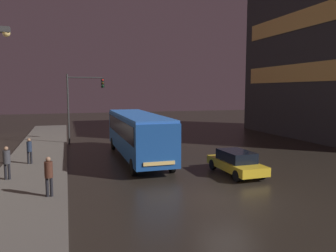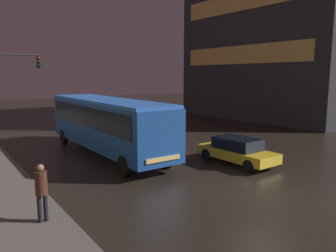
{
  "view_description": "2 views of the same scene",
  "coord_description": "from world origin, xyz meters",
  "px_view_note": "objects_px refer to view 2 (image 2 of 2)",
  "views": [
    {
      "loc": [
        -6.93,
        -13.05,
        4.97
      ],
      "look_at": [
        1.26,
        13.27,
        1.93
      ],
      "focal_mm": 35.0,
      "sensor_mm": 36.0,
      "label": 1
    },
    {
      "loc": [
        -10.2,
        -7.73,
        4.65
      ],
      "look_at": [
        1.57,
        8.77,
        1.49
      ],
      "focal_mm": 35.0,
      "sensor_mm": 36.0,
      "label": 2
    }
  ],
  "objects_px": {
    "car_taxi": "(237,150)",
    "pedestrian_near": "(41,188)",
    "bus_near": "(107,121)",
    "traffic_light_main": "(11,80)"
  },
  "relations": [
    {
      "from": "car_taxi",
      "to": "pedestrian_near",
      "type": "bearing_deg",
      "value": 7.1
    },
    {
      "from": "bus_near",
      "to": "traffic_light_main",
      "type": "distance_m",
      "value": 9.34
    },
    {
      "from": "bus_near",
      "to": "traffic_light_main",
      "type": "bearing_deg",
      "value": -66.98
    },
    {
      "from": "bus_near",
      "to": "traffic_light_main",
      "type": "relative_size",
      "value": 1.82
    },
    {
      "from": "pedestrian_near",
      "to": "traffic_light_main",
      "type": "height_order",
      "value": "traffic_light_main"
    },
    {
      "from": "bus_near",
      "to": "car_taxi",
      "type": "distance_m",
      "value": 7.62
    },
    {
      "from": "car_taxi",
      "to": "traffic_light_main",
      "type": "relative_size",
      "value": 0.68
    },
    {
      "from": "car_taxi",
      "to": "traffic_light_main",
      "type": "bearing_deg",
      "value": -61.45
    },
    {
      "from": "bus_near",
      "to": "traffic_light_main",
      "type": "xyz_separation_m",
      "value": [
        -3.51,
        8.34,
        2.31
      ]
    },
    {
      "from": "bus_near",
      "to": "car_taxi",
      "type": "height_order",
      "value": "bus_near"
    }
  ]
}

